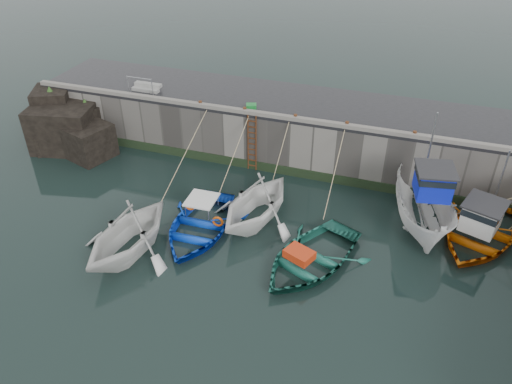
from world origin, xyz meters
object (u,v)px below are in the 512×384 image
(boat_far_white, at_px, (424,207))
(fish_crate, at_px, (251,107))
(bollard_a, at_px, (200,103))
(boat_near_blue, at_px, (199,231))
(boat_far_orange, at_px, (480,230))
(bollard_d, at_px, (347,124))
(ladder, at_px, (252,143))
(bollard_e, at_px, (414,134))
(boat_near_white, at_px, (131,251))
(boat_near_navy, at_px, (310,263))
(bollard_c, at_px, (295,117))
(boat_near_blacktrim, at_px, (256,220))
(bollard_b, at_px, (245,110))

(boat_far_white, bearing_deg, fish_crate, 151.51)
(fish_crate, height_order, bollard_a, fish_crate)
(boat_near_blue, bearing_deg, bollard_a, 109.79)
(boat_far_orange, distance_m, bollard_d, 7.76)
(bollard_a, bearing_deg, fish_crate, 8.45)
(boat_far_white, bearing_deg, ladder, 155.34)
(boat_near_blue, xyz_separation_m, bollard_e, (8.53, 6.20, 3.30))
(bollard_d, bearing_deg, boat_far_white, -31.23)
(boat_near_white, xyz_separation_m, boat_far_orange, (14.21, 5.80, 0.39))
(boat_near_navy, bearing_deg, bollard_d, 112.40)
(bollard_e, bearing_deg, ladder, -177.60)
(bollard_a, xyz_separation_m, bollard_c, (5.20, 0.00, 0.00))
(boat_near_blacktrim, bearing_deg, ladder, 125.06)
(bollard_d, bearing_deg, boat_near_white, -131.65)
(boat_near_blacktrim, relative_size, boat_far_white, 0.76)
(ladder, relative_size, boat_far_white, 0.49)
(boat_near_blue, relative_size, bollard_e, 19.12)
(boat_far_orange, bearing_deg, bollard_b, -172.88)
(bollard_a, distance_m, bollard_e, 11.00)
(boat_near_white, bearing_deg, ladder, 78.93)
(bollard_d, bearing_deg, boat_near_blacktrim, -124.17)
(boat_near_blue, xyz_separation_m, boat_near_navy, (5.29, -0.55, 0.00))
(boat_far_orange, bearing_deg, bollard_e, 162.21)
(boat_far_white, bearing_deg, boat_far_orange, -13.91)
(boat_near_navy, xyz_separation_m, fish_crate, (-5.04, 7.15, 3.31))
(boat_near_blacktrim, bearing_deg, bollard_c, 97.18)
(boat_near_navy, relative_size, bollard_a, 19.47)
(bollard_b, bearing_deg, ladder, -33.86)
(bollard_c, bearing_deg, boat_far_white, -20.50)
(boat_far_orange, height_order, bollard_d, boat_far_orange)
(boat_near_navy, bearing_deg, fish_crate, 147.96)
(boat_near_blacktrim, distance_m, boat_far_white, 7.67)
(boat_far_orange, xyz_separation_m, bollard_a, (-14.48, 2.67, 2.91))
(boat_near_blacktrim, height_order, bollard_e, bollard_e)
(fish_crate, xyz_separation_m, bollard_a, (-2.71, -0.40, -0.01))
(boat_near_blacktrim, relative_size, bollard_d, 17.86)
(boat_far_orange, bearing_deg, boat_near_blacktrim, -149.11)
(ladder, bearing_deg, bollard_c, 8.67)
(ladder, height_order, boat_near_blue, ladder)
(boat_near_navy, height_order, bollard_c, bollard_c)
(ladder, height_order, boat_near_navy, ladder)
(boat_near_navy, relative_size, bollard_c, 19.47)
(boat_near_navy, distance_m, bollard_b, 9.17)
(ladder, height_order, boat_far_orange, boat_far_orange)
(boat_near_blue, xyz_separation_m, boat_near_blacktrim, (2.20, 1.59, 0.00))
(boat_near_white, relative_size, boat_far_white, 0.77)
(boat_near_navy, bearing_deg, boat_far_white, 67.70)
(ladder, xyz_separation_m, bollard_a, (-3.00, 0.34, 1.71))
(bollard_a, bearing_deg, boat_far_orange, -10.43)
(ladder, xyz_separation_m, bollard_c, (2.20, 0.34, 1.71))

